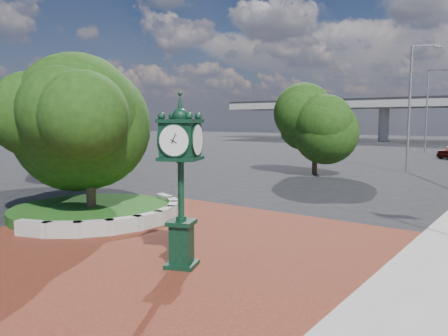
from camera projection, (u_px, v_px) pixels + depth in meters
ground at (187, 237)px, 14.12m from camera, size 200.00×200.00×0.00m
plaza at (166, 243)px, 13.32m from camera, size 12.00×12.00×0.04m
planter_wall at (131, 217)px, 15.70m from camera, size 2.96×6.77×0.54m
grass_bed at (92, 211)px, 17.07m from camera, size 6.10×6.10×0.40m
tree_planter at (89, 121)px, 16.69m from camera, size 5.20×5.20×6.33m
tree_northwest at (76, 114)px, 25.39m from camera, size 5.60×5.60×6.93m
tree_street at (315, 127)px, 30.47m from camera, size 4.40×4.40×5.45m
post_clock at (181, 174)px, 10.90m from camera, size 1.13×1.13×4.38m
street_lamp_near at (413, 99)px, 30.94m from camera, size 1.94×0.87×8.99m
street_lamp_far at (429, 105)px, 49.26m from camera, size 2.10×0.47×9.36m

